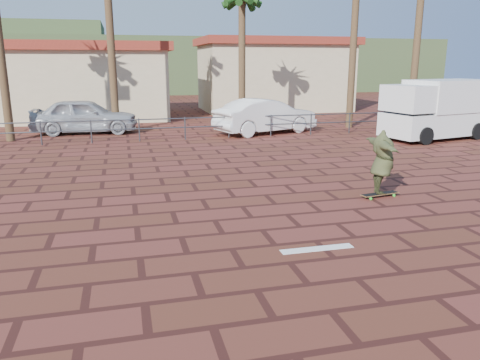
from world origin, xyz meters
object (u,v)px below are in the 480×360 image
Objects in this scene: longboard at (380,194)px; car_silver at (85,116)px; skateboarder at (382,162)px; campervan at (438,108)px; car_white at (265,116)px.

longboard is 15.74m from car_silver.
campervan reaches higher than skateboarder.
car_white is (0.42, 11.40, -0.09)m from skateboarder.
longboard is at bearing -145.36° from car_silver.
car_white is at bearing 78.25° from longboard.
campervan reaches higher than longboard.
car_white is at bearing 8.79° from skateboarder.
car_silver is (-8.07, 13.50, -0.08)m from skateboarder.
longboard is 0.55× the size of skateboarder.
campervan is at bearing -105.91° from car_silver.
car_silver is at bearing 41.76° from skateboarder.
car_silver is at bearing 148.27° from campervan.
car_white reaches higher than longboard.
car_silver is (-8.07, 13.50, 0.76)m from longboard.
skateboarder is 10.89m from campervan.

